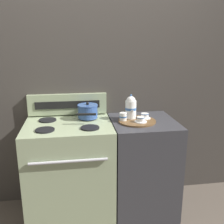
{
  "coord_description": "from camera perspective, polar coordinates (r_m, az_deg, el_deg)",
  "views": [
    {
      "loc": [
        -0.25,
        -2.24,
        1.64
      ],
      "look_at": [
        0.1,
        0.06,
        1.0
      ],
      "focal_mm": 42.0,
      "sensor_mm": 36.0,
      "label": 1
    }
  ],
  "objects": [
    {
      "name": "teacup_right",
      "position": [
        2.46,
        7.15,
        -0.84
      ],
      "size": [
        0.11,
        0.11,
        0.05
      ],
      "color": "white",
      "rests_on": "serving_tray"
    },
    {
      "name": "teapot",
      "position": [
        2.44,
        4.12,
        1.04
      ],
      "size": [
        0.1,
        0.17,
        0.23
      ],
      "color": "white",
      "rests_on": "serving_tray"
    },
    {
      "name": "ground_plane",
      "position": [
        2.79,
        -2.06,
        -20.59
      ],
      "size": [
        6.0,
        6.0,
        0.0
      ],
      "primitive_type": "plane",
      "color": "brown"
    },
    {
      "name": "teacup_left",
      "position": [
        2.35,
        6.28,
        -1.64
      ],
      "size": [
        0.11,
        0.11,
        0.05
      ],
      "color": "white",
      "rests_on": "serving_tray"
    },
    {
      "name": "stove",
      "position": [
        2.53,
        -9.1,
        -12.54
      ],
      "size": [
        0.78,
        0.65,
        0.93
      ],
      "color": "#9EAD84",
      "rests_on": "ground"
    },
    {
      "name": "serving_tray",
      "position": [
        2.4,
        5.46,
        -1.97
      ],
      "size": [
        0.34,
        0.34,
        0.01
      ],
      "color": "brown",
      "rests_on": "side_counter"
    },
    {
      "name": "creamer_jug",
      "position": [
        2.38,
        2.46,
        -1.02
      ],
      "size": [
        0.07,
        0.07,
        0.07
      ],
      "color": "white",
      "rests_on": "serving_tray"
    },
    {
      "name": "side_counter",
      "position": [
        2.61,
        6.61,
        -11.55
      ],
      "size": [
        0.59,
        0.62,
        0.92
      ],
      "color": "#38383D",
      "rests_on": "ground"
    },
    {
      "name": "saucepan",
      "position": [
        2.46,
        -5.31,
        0.18
      ],
      "size": [
        0.2,
        0.29,
        0.15
      ],
      "color": "#335193",
      "rests_on": "stove"
    },
    {
      "name": "control_panel",
      "position": [
        2.6,
        -9.63,
        1.67
      ],
      "size": [
        0.76,
        0.05,
        0.2
      ],
      "color": "#9EAD84",
      "rests_on": "stove"
    },
    {
      "name": "wall_back",
      "position": [
        2.64,
        -3.14,
        3.65
      ],
      "size": [
        6.0,
        0.05,
        2.2
      ],
      "color": "#423D38",
      "rests_on": "ground"
    }
  ]
}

